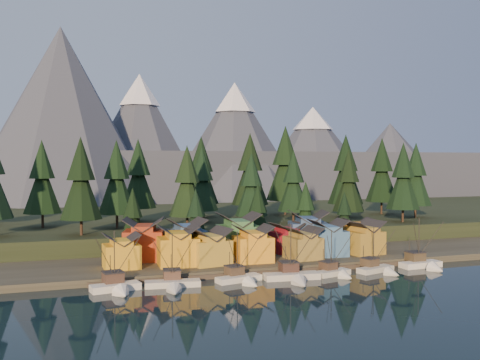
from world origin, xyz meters
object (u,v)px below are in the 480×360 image
object	(u,v)px
boat_5	(379,263)
house_front_0	(121,250)
boat_3	(294,270)
house_back_1	(186,238)
boat_6	(424,257)
boat_0	(117,278)
boat_1	(173,277)
house_front_1	(178,244)
house_back_0	(144,238)
boat_4	(336,266)
boat_2	(242,272)

from	to	relation	value
boat_5	house_front_0	xyz separation A→B (m)	(-54.85, 15.71, 3.32)
boat_3	house_back_1	distance (m)	29.83
boat_5	boat_6	xyz separation A→B (m)	(12.83, 1.21, 0.36)
boat_0	boat_1	size ratio (longest dim) A/B	1.04
boat_0	house_front_0	world-z (taller)	boat_0
boat_6	house_front_1	bearing A→B (deg)	162.06
boat_5	boat_6	world-z (taller)	boat_6
boat_1	boat_3	distance (m)	25.23
boat_5	house_front_1	world-z (taller)	house_front_1
boat_0	house_front_0	size ratio (longest dim) A/B	1.60
boat_5	boat_3	bearing A→B (deg)	167.23
house_back_1	house_front_0	bearing A→B (deg)	-159.81
boat_1	house_back_0	size ratio (longest dim) A/B	1.12
boat_0	house_front_1	size ratio (longest dim) A/B	1.41
boat_4	boat_6	world-z (taller)	boat_6
house_back_0	boat_6	bearing A→B (deg)	-6.00
boat_6	house_front_0	bearing A→B (deg)	164.01
boat_3	house_back_0	xyz separation A→B (m)	(-27.52, 24.96, 4.41)
boat_5	house_front_1	bearing A→B (deg)	144.16
boat_0	house_front_0	bearing A→B (deg)	70.73
boat_0	house_back_1	size ratio (longest dim) A/B	1.34
boat_4	boat_6	distance (m)	23.74
boat_3	boat_4	world-z (taller)	boat_3
house_front_1	house_back_1	bearing A→B (deg)	66.74
boat_0	boat_4	world-z (taller)	boat_0
house_front_1	house_back_0	size ratio (longest dim) A/B	0.83
boat_1	boat_5	distance (m)	46.51
boat_5	house_front_0	bearing A→B (deg)	147.68
house_front_1	house_front_0	bearing A→B (deg)	179.56
boat_2	boat_3	bearing A→B (deg)	-22.47
boat_3	house_front_1	distance (m)	27.03
boat_5	house_back_0	bearing A→B (deg)	137.84
boat_2	house_back_1	size ratio (longest dim) A/B	1.20
boat_0	boat_4	size ratio (longest dim) A/B	1.16
boat_4	house_back_0	distance (m)	45.01
boat_0	boat_3	size ratio (longest dim) A/B	0.96
boat_5	house_front_1	distance (m)	45.24
house_back_0	house_front_0	bearing A→B (deg)	-113.16
boat_0	boat_2	world-z (taller)	boat_0
boat_1	boat_6	distance (m)	59.36
boat_2	house_front_0	bearing A→B (deg)	132.83
house_back_1	house_back_0	bearing A→B (deg)	170.38
boat_5	house_front_0	world-z (taller)	boat_5
boat_3	house_back_1	size ratio (longest dim) A/B	1.40
boat_0	house_back_1	world-z (taller)	boat_0
boat_6	boat_1	bearing A→B (deg)	177.21
house_front_1	boat_6	bearing A→B (deg)	-11.41
boat_6	house_back_0	world-z (taller)	boat_6
boat_4	house_back_0	xyz separation A→B (m)	(-37.97, 23.74, 4.49)
house_front_1	house_back_0	world-z (taller)	house_back_0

